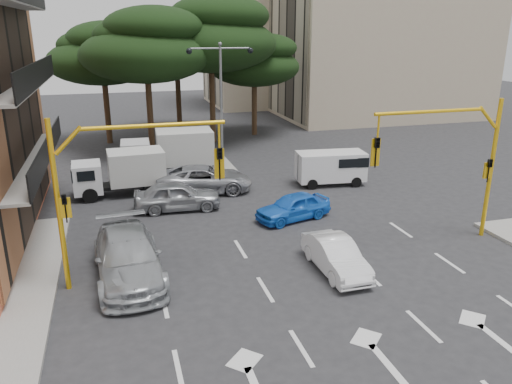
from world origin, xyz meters
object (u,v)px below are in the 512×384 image
(signal_mast_left, at_px, (112,178))
(car_silver_cross_b, at_px, (177,196))
(signal_mast_right, at_px, (457,152))
(street_lamp_center, at_px, (221,84))
(box_truck_b, at_px, (169,153))
(car_blue_compact, at_px, (293,207))
(van_white, at_px, (331,168))
(car_silver_cross_a, at_px, (205,179))
(box_truck_a, at_px, (120,173))
(car_white_hatch, at_px, (336,256))
(car_silver_wagon, at_px, (128,257))

(signal_mast_left, height_order, car_silver_cross_b, signal_mast_left)
(signal_mast_right, xyz_separation_m, car_silver_cross_b, (-10.65, 7.01, -3.15))
(street_lamp_center, distance_m, box_truck_b, 5.37)
(signal_mast_left, xyz_separation_m, car_blue_compact, (8.07, 4.13, -3.25))
(van_white, bearing_deg, car_silver_cross_a, -88.38)
(signal_mast_left, distance_m, car_blue_compact, 9.63)
(car_silver_cross_a, bearing_deg, box_truck_a, 90.05)
(car_blue_compact, relative_size, box_truck_b, 0.66)
(van_white, bearing_deg, box_truck_b, -111.21)
(box_truck_b, bearing_deg, signal_mast_right, -140.15)
(signal_mast_right, height_order, box_truck_b, signal_mast_right)
(car_white_hatch, height_order, car_blue_compact, car_blue_compact)
(car_blue_compact, height_order, car_silver_cross_a, car_silver_cross_a)
(signal_mast_right, distance_m, car_silver_cross_b, 13.13)
(car_white_hatch, relative_size, box_truck_a, 0.77)
(street_lamp_center, bearing_deg, car_silver_cross_a, -113.96)
(signal_mast_right, distance_m, car_blue_compact, 7.64)
(van_white, bearing_deg, signal_mast_left, -47.24)
(car_silver_cross_b, bearing_deg, box_truck_a, 42.82)
(car_silver_cross_b, bearing_deg, street_lamp_center, -25.00)
(car_white_hatch, xyz_separation_m, car_silver_cross_b, (-4.79, 8.37, 0.11))
(car_silver_wagon, distance_m, box_truck_b, 13.61)
(signal_mast_right, bearing_deg, car_silver_cross_a, 132.80)
(signal_mast_left, distance_m, box_truck_b, 14.13)
(car_white_hatch, bearing_deg, van_white, 66.30)
(signal_mast_left, height_order, car_silver_wagon, signal_mast_left)
(signal_mast_right, relative_size, car_blue_compact, 1.61)
(car_silver_cross_a, xyz_separation_m, car_silver_cross_b, (-1.85, -2.50, -0.00))
(van_white, distance_m, box_truck_b, 9.95)
(signal_mast_left, xyz_separation_m, box_truck_a, (0.32, 10.27, -2.68))
(signal_mast_left, distance_m, box_truck_a, 10.62)
(car_blue_compact, xyz_separation_m, van_white, (4.04, 4.75, 0.34))
(signal_mast_right, distance_m, box_truck_a, 17.01)
(signal_mast_left, relative_size, box_truck_b, 1.07)
(signal_mast_left, bearing_deg, van_white, 36.27)
(signal_mast_right, relative_size, box_truck_b, 1.07)
(car_white_hatch, bearing_deg, box_truck_b, 106.00)
(signal_mast_right, xyz_separation_m, van_white, (-1.50, 8.89, -2.91))
(car_silver_cross_a, xyz_separation_m, box_truck_b, (-1.50, 4.00, 0.65))
(car_silver_wagon, distance_m, van_white, 14.64)
(car_white_hatch, bearing_deg, car_blue_compact, 86.05)
(signal_mast_left, relative_size, car_blue_compact, 1.61)
(car_silver_cross_b, bearing_deg, car_silver_wagon, 162.27)
(car_silver_wagon, bearing_deg, car_blue_compact, 23.61)
(signal_mast_left, bearing_deg, car_silver_wagon, 39.84)
(street_lamp_center, relative_size, car_silver_wagon, 1.37)
(van_white, relative_size, box_truck_a, 0.80)
(signal_mast_left, distance_m, car_silver_wagon, 3.09)
(street_lamp_center, height_order, van_white, street_lamp_center)
(signal_mast_left, distance_m, car_white_hatch, 8.52)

